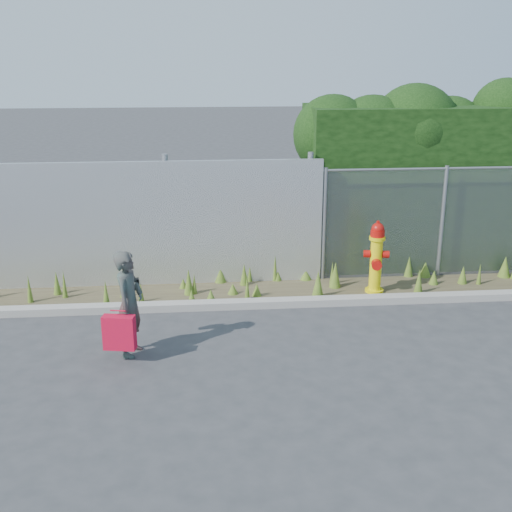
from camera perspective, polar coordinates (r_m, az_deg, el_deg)
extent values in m
plane|color=#353537|center=(8.83, 2.77, -8.93)|extent=(80.00, 80.00, 0.00)
cube|color=gray|center=(10.44, 1.45, -4.20)|extent=(16.00, 0.22, 0.12)
cube|color=#473D28|center=(11.01, 1.10, -3.30)|extent=(16.00, 1.20, 0.01)
cone|color=#45631D|center=(10.90, -6.00, -2.37)|extent=(0.17, 0.17, 0.46)
cone|color=#45631D|center=(11.22, 10.73, -2.22)|extent=(0.15, 0.15, 0.37)
cone|color=#45631D|center=(11.36, -17.29, -2.37)|extent=(0.14, 0.14, 0.42)
cone|color=#45631D|center=(11.94, 17.91, -1.65)|extent=(0.17, 0.17, 0.33)
cone|color=#45631D|center=(11.46, -0.57, -1.59)|extent=(0.09, 0.09, 0.32)
cone|color=#45631D|center=(11.39, 6.80, -1.58)|extent=(0.10, 0.10, 0.42)
cone|color=#45631D|center=(10.52, -4.04, -3.67)|extent=(0.19, 0.19, 0.25)
cone|color=#45631D|center=(11.24, 14.28, -2.26)|extent=(0.16, 0.16, 0.44)
cone|color=#45631D|center=(10.63, -13.20, -3.32)|extent=(0.12, 0.12, 0.45)
cone|color=#45631D|center=(11.54, 1.94, -1.76)|extent=(0.15, 0.15, 0.21)
cone|color=#45631D|center=(10.93, -5.50, -2.54)|extent=(0.10, 0.10, 0.37)
cone|color=#45631D|center=(11.47, 1.70, -1.04)|extent=(0.08, 0.08, 0.53)
cone|color=#45631D|center=(10.81, 0.07, -3.09)|extent=(0.17, 0.17, 0.23)
cone|color=#45631D|center=(12.54, 21.24, -0.94)|extent=(0.22, 0.22, 0.40)
cone|color=#45631D|center=(11.45, -3.18, -1.67)|extent=(0.22, 0.22, 0.31)
cone|color=#45631D|center=(11.13, -19.51, -2.81)|extent=(0.10, 0.10, 0.49)
cone|color=#45631D|center=(10.69, -10.19, -3.30)|extent=(0.11, 0.11, 0.34)
cone|color=#45631D|center=(10.76, 5.53, -2.56)|extent=(0.21, 0.21, 0.48)
cone|color=#45631D|center=(11.23, -6.49, -2.49)|extent=(0.14, 0.14, 0.19)
cone|color=#45631D|center=(11.17, -16.68, -2.47)|extent=(0.09, 0.09, 0.49)
cone|color=#45631D|center=(11.24, 7.06, -1.73)|extent=(0.20, 0.20, 0.47)
cone|color=#45631D|center=(10.63, -0.79, -2.80)|extent=(0.09, 0.09, 0.46)
cone|color=#45631D|center=(12.11, 14.80, -1.21)|extent=(0.23, 0.23, 0.29)
cone|color=#45631D|center=(11.00, -11.63, -3.14)|extent=(0.16, 0.16, 0.21)
cone|color=#45631D|center=(12.04, 13.43, -0.95)|extent=(0.16, 0.16, 0.39)
cone|color=#45631D|center=(10.53, -5.74, -3.69)|extent=(0.15, 0.15, 0.26)
cone|color=#45631D|center=(11.98, 19.24, -1.57)|extent=(0.08, 0.08, 0.39)
cone|color=#45631D|center=(10.91, -2.07, -3.00)|extent=(0.19, 0.19, 0.19)
cone|color=#45631D|center=(11.77, 15.53, -1.90)|extent=(0.17, 0.17, 0.26)
cone|color=#45631D|center=(11.61, 4.44, -1.70)|extent=(0.22, 0.22, 0.20)
cone|color=#45631D|center=(11.28, -1.06, -1.70)|extent=(0.15, 0.15, 0.40)
cone|color=#45631D|center=(11.41, -11.49, -2.03)|extent=(0.14, 0.14, 0.33)
cube|color=silver|center=(11.39, -15.70, 2.54)|extent=(8.50, 0.08, 2.20)
cylinder|color=gray|center=(11.79, -21.60, 2.70)|extent=(0.10, 0.10, 2.30)
cylinder|color=gray|center=(11.30, -7.87, 3.20)|extent=(0.10, 0.10, 2.30)
cylinder|color=gray|center=(11.45, 4.74, 3.50)|extent=(0.10, 0.10, 2.30)
cube|color=gray|center=(12.43, 20.72, 2.82)|extent=(6.50, 0.03, 2.00)
cylinder|color=gray|center=(12.23, 21.24, 7.35)|extent=(6.50, 0.04, 0.04)
cylinder|color=gray|center=(11.41, 6.07, 2.76)|extent=(0.07, 0.07, 2.05)
cylinder|color=gray|center=(12.01, 16.21, 2.90)|extent=(0.07, 0.07, 2.05)
cube|color=black|center=(13.33, 20.32, 6.04)|extent=(7.30, 1.60, 3.00)
sphere|color=black|center=(12.17, 6.84, 10.66)|extent=(1.48, 1.48, 1.48)
sphere|color=black|center=(12.30, 10.27, 10.37)|extent=(1.54, 1.54, 1.54)
sphere|color=black|center=(12.52, 13.91, 10.96)|extent=(1.65, 1.65, 1.65)
sphere|color=black|center=(13.11, 16.81, 10.58)|extent=(1.34, 1.34, 1.34)
sphere|color=black|center=(13.21, 21.23, 11.91)|extent=(1.23, 1.23, 1.23)
cylinder|color=yellow|center=(11.21, 10.46, -3.06)|extent=(0.31, 0.31, 0.07)
cylinder|color=yellow|center=(11.06, 10.58, -0.91)|extent=(0.20, 0.20, 0.95)
cylinder|color=yellow|center=(10.91, 10.73, 1.58)|extent=(0.27, 0.27, 0.06)
cylinder|color=#B20F0A|center=(10.89, 10.76, 1.97)|extent=(0.24, 0.24, 0.11)
sphere|color=#B20F0A|center=(10.87, 10.78, 2.37)|extent=(0.21, 0.21, 0.21)
cylinder|color=#B20F0A|center=(10.84, 10.81, 2.94)|extent=(0.06, 0.06, 0.06)
cylinder|color=#B20F0A|center=(10.95, 9.85, 0.15)|extent=(0.11, 0.12, 0.12)
cylinder|color=#B20F0A|center=(11.03, 11.43, 0.19)|extent=(0.11, 0.12, 0.12)
cylinder|color=#B20F0A|center=(10.89, 10.82, -0.76)|extent=(0.17, 0.13, 0.17)
imported|color=#0F6257|center=(8.79, -11.19, -4.16)|extent=(0.49, 0.61, 1.47)
cube|color=red|center=(8.66, -12.06, -6.67)|extent=(0.42, 0.16, 0.47)
cylinder|color=red|center=(8.54, -12.19, -4.77)|extent=(0.20, 0.02, 0.02)
cube|color=black|center=(8.95, -11.02, -2.50)|extent=(0.21, 0.09, 0.16)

